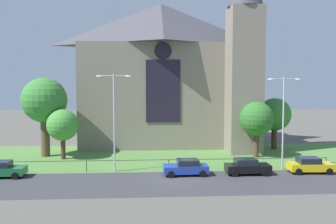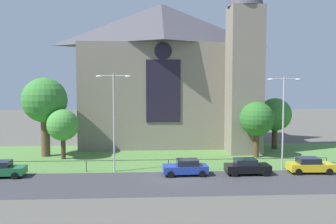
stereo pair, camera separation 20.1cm
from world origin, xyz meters
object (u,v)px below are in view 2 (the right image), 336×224
(streetlamp_near, at_px, (114,111))
(parked_car_black, at_px, (247,167))
(tree_left_far, at_px, (45,101))
(tree_left_near, at_px, (63,125))
(parked_car_blue, at_px, (186,167))
(parked_car_yellow, at_px, (310,165))
(streetlamp_far, at_px, (283,112))
(tree_right_far, at_px, (275,115))
(church_building, at_px, (167,72))
(parked_car_green, at_px, (1,169))
(tree_right_near, at_px, (257,119))

(streetlamp_near, height_order, parked_car_black, streetlamp_near)
(tree_left_far, xyz_separation_m, tree_left_near, (2.47, -1.82, -2.67))
(parked_car_blue, distance_m, parked_car_yellow, 12.11)
(streetlamp_far, distance_m, parked_car_yellow, 5.74)
(tree_left_far, bearing_deg, tree_right_far, 6.29)
(tree_right_far, relative_size, parked_car_blue, 1.59)
(streetlamp_near, bearing_deg, streetlamp_far, -0.00)
(parked_car_black, bearing_deg, church_building, 109.50)
(church_building, xyz_separation_m, parked_car_yellow, (12.85, -18.25, -9.53))
(tree_left_near, bearing_deg, parked_car_black, -23.58)
(tree_left_near, relative_size, parked_car_black, 1.36)
(tree_right_far, distance_m, tree_left_far, 29.25)
(parked_car_green, bearing_deg, church_building, 46.60)
(tree_left_near, xyz_separation_m, parked_car_yellow, (25.35, -8.13, -3.15))
(streetlamp_far, relative_size, parked_car_black, 2.21)
(tree_right_far, distance_m, parked_car_yellow, 13.73)
(parked_car_yellow, bearing_deg, tree_right_near, 112.70)
(tree_left_near, bearing_deg, tree_left_far, 143.68)
(tree_left_far, bearing_deg, streetlamp_near, -43.17)
(church_building, relative_size, streetlamp_far, 2.79)
(church_building, relative_size, tree_right_far, 3.85)
(streetlamp_far, bearing_deg, tree_left_near, 164.37)
(tree_right_far, bearing_deg, streetlamp_far, -105.99)
(tree_right_near, xyz_separation_m, parked_car_green, (-26.35, -7.70, -3.76))
(streetlamp_far, bearing_deg, parked_car_green, -176.82)
(church_building, relative_size, tree_left_far, 2.78)
(tree_left_far, relative_size, parked_car_green, 2.21)
(church_building, distance_m, tree_right_near, 15.52)
(tree_right_near, height_order, streetlamp_near, streetlamp_near)
(parked_car_blue, bearing_deg, parked_car_black, 177.86)
(streetlamp_near, bearing_deg, tree_right_far, 29.75)
(tree_left_far, relative_size, parked_car_blue, 2.20)
(tree_left_near, xyz_separation_m, parked_car_black, (19.10, -8.34, -3.15))
(tree_right_near, bearing_deg, church_building, 133.66)
(church_building, relative_size, parked_car_green, 6.13)
(tree_left_near, bearing_deg, streetlamp_near, -45.47)
(tree_right_far, height_order, parked_car_yellow, tree_right_far)
(church_building, bearing_deg, tree_right_far, -20.00)
(streetlamp_far, distance_m, parked_car_blue, 11.34)
(tree_right_far, relative_size, parked_car_green, 1.59)
(streetlamp_near, height_order, parked_car_blue, streetlamp_near)
(church_building, bearing_deg, tree_left_far, -150.99)
(tree_right_far, xyz_separation_m, streetlamp_near, (-20.14, -11.51, 1.44))
(streetlamp_near, relative_size, parked_car_black, 2.28)
(tree_left_far, xyz_separation_m, parked_car_blue, (15.72, -10.11, -5.83))
(tree_right_far, relative_size, tree_left_far, 0.72)
(tree_left_far, bearing_deg, parked_car_green, -98.28)
(parked_car_blue, bearing_deg, tree_left_near, -33.76)
(tree_left_far, relative_size, streetlamp_far, 1.01)
(tree_left_near, bearing_deg, church_building, 38.98)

